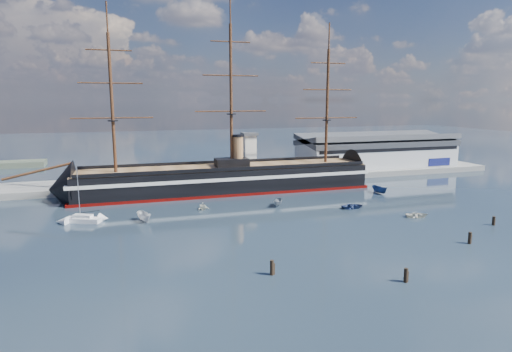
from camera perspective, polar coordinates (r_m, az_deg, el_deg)
name	(u,v)px	position (r m, az deg, el deg)	size (l,w,h in m)	color
ground	(274,204)	(116.52, 2.42, -3.77)	(600.00, 600.00, 0.00)	#192333
quay	(266,179)	(152.97, 1.30, -0.42)	(180.00, 18.00, 2.00)	slate
warehouse	(377,151)	(176.62, 15.78, 3.23)	(63.00, 21.00, 11.60)	#B7BABC
quay_tower	(249,154)	(146.52, -0.90, 2.97)	(5.00, 5.00, 15.00)	silver
warship	(220,179)	(131.58, -4.81, -0.40)	(112.95, 17.05, 53.94)	black
sailboat	(83,219)	(107.08, -22.08, -5.31)	(8.44, 5.63, 13.11)	white
motorboat_a	(144,222)	(103.37, -14.65, -5.90)	(7.01, 2.57, 2.80)	silver
motorboat_b	(353,208)	(114.86, 12.76, -4.22)	(3.73, 1.49, 1.74)	navy
motorboat_c	(278,206)	(114.41, 2.93, -4.04)	(5.88, 2.16, 2.35)	slate
motorboat_d	(203,209)	(111.73, -7.06, -4.45)	(5.53, 2.40, 2.03)	white
motorboat_e	(417,217)	(110.91, 20.67, -5.14)	(3.38, 1.35, 1.58)	beige
motorboat_f	(380,193)	(135.02, 16.15, -2.24)	(7.09, 2.60, 2.84)	navy
piling_near_left	(272,275)	(71.03, 2.13, -13.04)	(0.64, 0.64, 3.20)	black
piling_near_mid	(405,282)	(72.26, 19.30, -13.21)	(0.64, 0.64, 2.98)	black
piling_near_right	(469,244)	(95.03, 26.55, -8.08)	(0.64, 0.64, 3.09)	black
piling_far_right	(493,225)	(111.14, 29.07, -5.75)	(0.64, 0.64, 2.75)	black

